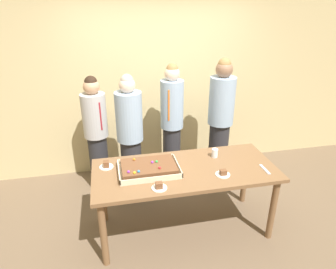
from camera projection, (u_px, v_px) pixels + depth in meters
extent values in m
plane|color=brown|center=(184.00, 227.00, 3.50)|extent=(12.00, 12.00, 0.00)
cube|color=#CCB784|center=(158.00, 71.00, 4.31)|extent=(8.00, 0.12, 3.00)
cube|color=brown|center=(185.00, 170.00, 3.18)|extent=(1.95, 0.84, 0.04)
cylinder|color=brown|center=(103.00, 234.00, 2.86)|extent=(0.07, 0.07, 0.76)
cylinder|color=brown|center=(273.00, 209.00, 3.21)|extent=(0.07, 0.07, 0.76)
cylinder|color=brown|center=(103.00, 193.00, 3.47)|extent=(0.07, 0.07, 0.76)
cylinder|color=brown|center=(245.00, 176.00, 3.82)|extent=(0.07, 0.07, 0.76)
cube|color=beige|center=(149.00, 171.00, 3.12)|extent=(0.63, 0.44, 0.01)
cube|color=beige|center=(152.00, 179.00, 2.92)|extent=(0.63, 0.01, 0.05)
cube|color=beige|center=(146.00, 159.00, 3.30)|extent=(0.63, 0.01, 0.05)
cube|color=beige|center=(119.00, 172.00, 3.05)|extent=(0.01, 0.44, 0.05)
cube|color=beige|center=(178.00, 165.00, 3.16)|extent=(0.01, 0.44, 0.05)
cube|color=brown|center=(149.00, 167.00, 3.10)|extent=(0.56, 0.37, 0.07)
sphere|color=green|center=(157.00, 161.00, 3.13)|extent=(0.03, 0.03, 0.03)
sphere|color=purple|center=(152.00, 162.00, 3.11)|extent=(0.03, 0.03, 0.03)
sphere|color=yellow|center=(134.00, 173.00, 2.92)|extent=(0.03, 0.03, 0.03)
sphere|color=#2D84E0|center=(139.00, 171.00, 2.94)|extent=(0.03, 0.03, 0.03)
sphere|color=orange|center=(134.00, 159.00, 3.17)|extent=(0.03, 0.03, 0.03)
sphere|color=red|center=(160.00, 168.00, 3.01)|extent=(0.03, 0.03, 0.03)
sphere|color=purple|center=(129.00, 172.00, 2.94)|extent=(0.03, 0.03, 0.03)
cylinder|color=white|center=(106.00, 167.00, 3.19)|extent=(0.15, 0.15, 0.01)
cube|color=brown|center=(106.00, 164.00, 3.17)|extent=(0.06, 0.07, 0.06)
cylinder|color=white|center=(223.00, 175.00, 3.05)|extent=(0.15, 0.15, 0.01)
cube|color=brown|center=(223.00, 172.00, 3.03)|extent=(0.07, 0.05, 0.05)
cylinder|color=white|center=(159.00, 188.00, 2.84)|extent=(0.15, 0.15, 0.01)
cube|color=brown|center=(159.00, 185.00, 2.81)|extent=(0.07, 0.06, 0.06)
cylinder|color=white|center=(215.00, 153.00, 3.39)|extent=(0.07, 0.07, 0.10)
cube|color=silver|center=(265.00, 169.00, 3.15)|extent=(0.03, 0.20, 0.01)
cylinder|color=#28282D|center=(218.00, 153.00, 4.25)|extent=(0.27, 0.27, 0.91)
cylinder|color=#93ADCC|center=(222.00, 101.00, 3.93)|extent=(0.34, 0.34, 0.64)
sphere|color=#8C664C|center=(224.00, 69.00, 3.76)|extent=(0.22, 0.22, 0.22)
sphere|color=olive|center=(225.00, 65.00, 3.73)|extent=(0.17, 0.17, 0.17)
cylinder|color=#28282D|center=(172.00, 154.00, 4.27)|extent=(0.25, 0.25, 0.85)
cylinder|color=#93ADCC|center=(172.00, 104.00, 3.96)|extent=(0.31, 0.31, 0.65)
cube|color=orange|center=(170.00, 106.00, 3.82)|extent=(0.04, 0.02, 0.42)
sphere|color=beige|center=(172.00, 74.00, 3.79)|extent=(0.20, 0.20, 0.20)
sphere|color=olive|center=(172.00, 69.00, 3.77)|extent=(0.15, 0.15, 0.15)
cylinder|color=#28282D|center=(99.00, 163.00, 4.08)|extent=(0.25, 0.25, 0.81)
cylinder|color=#B2B2B7|center=(94.00, 115.00, 3.80)|extent=(0.31, 0.31, 0.57)
cube|color=maroon|center=(100.00, 117.00, 3.68)|extent=(0.04, 0.02, 0.37)
sphere|color=tan|center=(91.00, 87.00, 3.64)|extent=(0.20, 0.20, 0.20)
sphere|color=black|center=(91.00, 82.00, 3.62)|extent=(0.16, 0.16, 0.16)
cylinder|color=#28282D|center=(132.00, 167.00, 3.97)|extent=(0.27, 0.27, 0.82)
cylinder|color=#93ADCC|center=(129.00, 117.00, 3.67)|extent=(0.33, 0.33, 0.62)
sphere|color=beige|center=(127.00, 85.00, 3.50)|extent=(0.20, 0.20, 0.20)
sphere|color=#B2A899|center=(127.00, 80.00, 3.48)|extent=(0.15, 0.15, 0.15)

